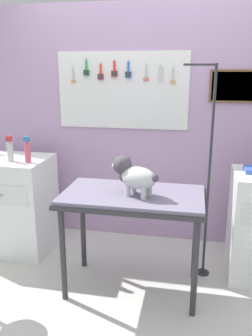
% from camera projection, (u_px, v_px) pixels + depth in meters
% --- Properties ---
extents(ground, '(4.40, 4.00, 0.04)m').
position_uv_depth(ground, '(113.00, 314.00, 2.58)').
color(ground, silver).
extents(rear_wall_panel, '(4.00, 0.11, 2.30)m').
position_uv_depth(rear_wall_panel, '(142.00, 126.00, 3.46)').
color(rear_wall_panel, '#B996C1').
rests_on(rear_wall_panel, ground).
extents(grooming_table, '(1.09, 0.60, 0.81)m').
position_uv_depth(grooming_table, '(133.00, 203.00, 2.66)').
color(grooming_table, '#2D2D33').
rests_on(grooming_table, ground).
extents(grooming_arm, '(0.30, 0.11, 1.75)m').
position_uv_depth(grooming_arm, '(207.00, 183.00, 2.83)').
color(grooming_arm, '#2D2D33').
rests_on(grooming_arm, ground).
extents(dog, '(0.38, 0.26, 0.28)m').
position_uv_depth(dog, '(134.00, 175.00, 2.56)').
color(dog, silver).
rests_on(dog, grooming_table).
extents(counter_left, '(0.80, 0.58, 0.91)m').
position_uv_depth(counter_left, '(9.00, 204.00, 3.39)').
color(counter_left, white).
rests_on(counter_left, ground).
extents(shampoo_bottle, '(0.05, 0.05, 0.23)m').
position_uv_depth(shampoo_bottle, '(10.00, 150.00, 3.13)').
color(shampoo_bottle, '#B0BCB9').
rests_on(shampoo_bottle, counter_left).
extents(spray_bottle_short, '(0.05, 0.05, 0.23)m').
position_uv_depth(spray_bottle_short, '(27.00, 151.00, 3.09)').
color(spray_bottle_short, '#D9536E').
rests_on(spray_bottle_short, counter_left).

